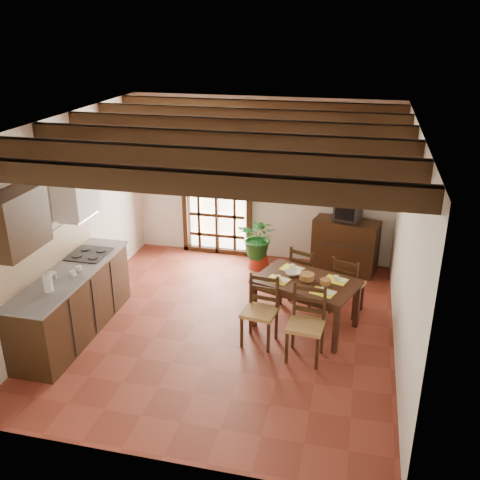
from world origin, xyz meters
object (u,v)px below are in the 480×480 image
(chair_near_left, at_px, (260,323))
(sideboard, at_px, (345,245))
(chair_far_right, at_px, (346,295))
(pendant_lamp, at_px, (313,180))
(potted_plant, at_px, (259,236))
(chair_near_right, at_px, (305,337))
(kitchen_counter, at_px, (73,301))
(dining_table, at_px, (306,286))
(chair_far_left, at_px, (305,284))
(crt_tv, at_px, (348,210))

(chair_near_left, distance_m, sideboard, 2.67)
(chair_far_right, bearing_deg, pendant_lamp, 58.46)
(sideboard, height_order, potted_plant, potted_plant)
(chair_near_right, relative_size, chair_far_right, 1.06)
(kitchen_counter, height_order, dining_table, kitchen_counter)
(potted_plant, bearing_deg, dining_table, -60.06)
(dining_table, bearing_deg, potted_plant, 139.10)
(chair_near_right, bearing_deg, pendant_lamp, 100.80)
(potted_plant, height_order, pendant_lamp, pendant_lamp)
(dining_table, relative_size, chair_far_left, 1.71)
(kitchen_counter, distance_m, chair_near_right, 3.10)
(dining_table, xyz_separation_m, chair_near_left, (-0.53, -0.52, -0.33))
(chair_near_right, bearing_deg, crt_tv, 87.66)
(chair_far_right, xyz_separation_m, sideboard, (-0.10, 1.44, 0.17))
(kitchen_counter, xyz_separation_m, crt_tv, (3.44, 2.82, 0.61))
(pendant_lamp, bearing_deg, crt_tv, 76.96)
(dining_table, height_order, chair_near_left, chair_near_left)
(chair_near_right, xyz_separation_m, chair_far_left, (-0.18, 1.48, -0.02))
(crt_tv, relative_size, potted_plant, 0.25)
(chair_near_right, xyz_separation_m, potted_plant, (-1.08, 2.47, 0.27))
(chair_far_left, xyz_separation_m, pendant_lamp, (0.09, -0.64, 1.80))
(potted_plant, distance_m, pendant_lamp, 2.44)
(chair_far_left, xyz_separation_m, sideboard, (0.52, 1.22, 0.17))
(chair_far_left, distance_m, pendant_lamp, 1.91)
(chair_far_left, distance_m, potted_plant, 1.38)
(chair_near_left, bearing_deg, chair_near_right, -11.57)
(chair_far_right, relative_size, pendant_lamp, 1.06)
(chair_near_left, height_order, crt_tv, crt_tv)
(kitchen_counter, xyz_separation_m, sideboard, (3.44, 2.83, -0.03))
(kitchen_counter, relative_size, sideboard, 2.14)
(sideboard, bearing_deg, pendant_lamp, -90.70)
(sideboard, bearing_deg, chair_far_right, -73.71)
(kitchen_counter, bearing_deg, potted_plant, 52.27)
(crt_tv, bearing_deg, chair_far_right, -70.50)
(sideboard, bearing_deg, chair_near_right, -84.94)
(dining_table, xyz_separation_m, sideboard, (0.43, 1.96, -0.18))
(chair_near_right, xyz_separation_m, crt_tv, (0.34, 2.70, 0.79))
(chair_far_right, relative_size, potted_plant, 0.47)
(potted_plant, bearing_deg, chair_far_left, -47.53)
(chair_near_right, relative_size, chair_far_left, 1.07)
(chair_far_right, relative_size, sideboard, 0.85)
(chair_near_left, height_order, sideboard, chair_near_left)
(chair_near_left, height_order, chair_far_right, chair_near_left)
(chair_far_left, height_order, sideboard, sideboard)
(chair_far_left, distance_m, sideboard, 1.34)
(chair_near_left, relative_size, potted_plant, 0.48)
(chair_far_right, height_order, crt_tv, crt_tv)
(chair_near_right, bearing_deg, chair_near_left, 165.78)
(chair_far_right, xyz_separation_m, crt_tv, (-0.10, 1.43, 0.80))
(kitchen_counter, relative_size, dining_table, 1.48)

